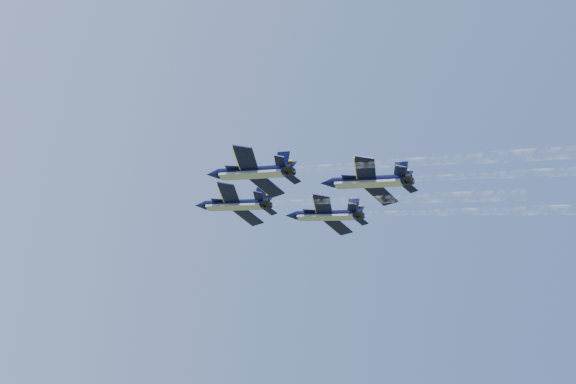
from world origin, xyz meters
TOP-DOWN VIEW (x-y plane):
  - jet_lead at (-2.62, 11.06)m, footprint 10.13×14.67m
  - jet_left at (-9.12, -2.20)m, footprint 10.13×14.67m
  - jet_right at (12.12, 6.10)m, footprint 10.13×14.67m
  - jet_slot at (5.84, -9.70)m, footprint 10.13×14.67m
  - smoke_trail_lead at (8.17, -17.01)m, footprint 15.07×36.30m
  - smoke_trail_left at (1.66, -30.26)m, footprint 15.07×36.30m
  - smoke_trail_right at (22.91, -21.96)m, footprint 15.07×36.30m

SIDE VIEW (x-z plane):
  - jet_lead at x=-2.62m, z-range 89.67..94.43m
  - jet_left at x=-9.12m, z-range 89.67..94.43m
  - jet_right at x=12.12m, z-range 89.67..94.43m
  - jet_slot at x=5.84m, z-range 89.67..94.43m
  - smoke_trail_lead at x=8.17m, z-range 91.16..93.01m
  - smoke_trail_left at x=1.66m, z-range 91.16..93.01m
  - smoke_trail_right at x=22.91m, z-range 91.16..93.01m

